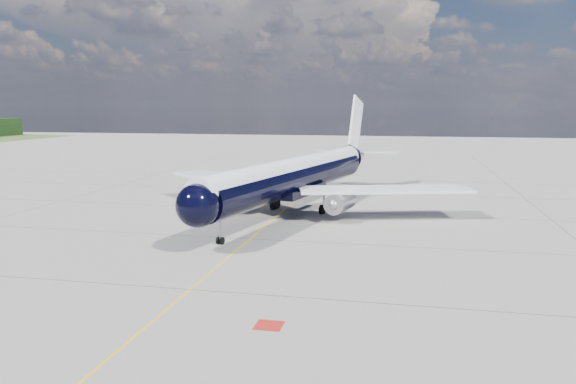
{
  "coord_description": "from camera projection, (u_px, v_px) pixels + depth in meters",
  "views": [
    {
      "loc": [
        14.21,
        -39.64,
        12.49
      ],
      "look_at": [
        2.88,
        13.72,
        4.0
      ],
      "focal_mm": 35.0,
      "sensor_mm": 36.0,
      "label": 1
    }
  ],
  "objects": [
    {
      "name": "ground",
      "position": [
        292.0,
        203.0,
        72.15
      ],
      "size": [
        320.0,
        320.0,
        0.0
      ],
      "primitive_type": "plane",
      "color": "gray",
      "rests_on": "ground"
    },
    {
      "name": "main_airliner",
      "position": [
        299.0,
        175.0,
        65.89
      ],
      "size": [
        38.73,
        47.83,
        13.96
      ],
      "rotation": [
        0.0,
        0.0,
        -0.22
      ],
      "color": "black",
      "rests_on": "ground"
    },
    {
      "name": "red_marking",
      "position": [
        269.0,
        325.0,
        32.09
      ],
      "size": [
        1.6,
        1.6,
        0.01
      ],
      "primitive_type": "cube",
      "color": "maroon",
      "rests_on": "ground"
    },
    {
      "name": "taxiway_centerline",
      "position": [
        284.0,
        210.0,
        67.32
      ],
      "size": [
        0.16,
        160.0,
        0.01
      ],
      "primitive_type": "cube",
      "color": "yellow",
      "rests_on": "ground"
    }
  ]
}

